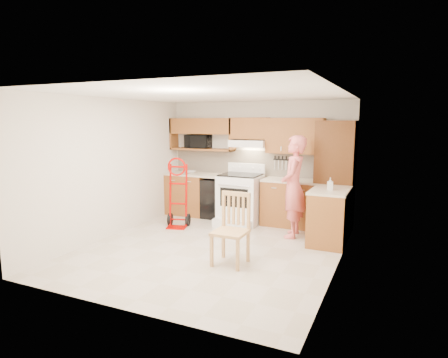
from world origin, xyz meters
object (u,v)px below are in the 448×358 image
Objects in this scene: microwave at (198,141)px; person at (293,187)px; dining_chair at (230,230)px; range at (239,195)px; hand_truck at (177,196)px.

microwave is 2.63m from person.
range is at bearing 108.91° from dining_chair.
person is (2.38, -0.84, -0.72)m from microwave.
person is 1.47× the size of hand_truck.
range is 2.26m from dining_chair.
dining_chair is at bearing -57.20° from microwave.
person reaches higher than range.
dining_chair is (1.75, -1.40, -0.10)m from hand_truck.
microwave is 0.44× the size of hand_truck.
range is at bearing -23.82° from microwave.
dining_chair is (1.89, -2.57, -1.12)m from microwave.
person is 1.84m from dining_chair.
dining_chair is at bearing -71.24° from range.
person reaches higher than dining_chair.
microwave is at bearing 126.53° from dining_chair.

